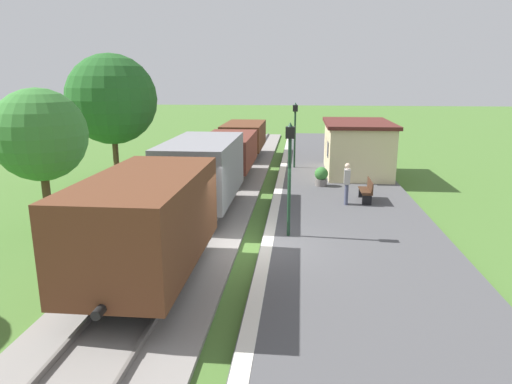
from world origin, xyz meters
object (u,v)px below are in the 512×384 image
(station_hut, at_px, (357,147))
(lamp_post_near, at_px, (290,159))
(bench_near_hut, at_px, (367,190))
(lamp_post_far, at_px, (295,123))
(tree_trackside_far, at_px, (112,99))
(bench_down_platform, at_px, (343,149))
(tree_trackside_mid, at_px, (40,135))
(person_waiting, at_px, (347,182))
(potted_planter, at_px, (321,176))
(freight_train, at_px, (214,165))

(station_hut, distance_m, lamp_post_near, 11.28)
(bench_near_hut, bearing_deg, station_hut, 87.93)
(bench_near_hut, height_order, lamp_post_far, lamp_post_far)
(lamp_post_near, distance_m, tree_trackside_far, 12.00)
(bench_near_hut, xyz_separation_m, lamp_post_near, (-3.15, -4.68, 2.08))
(bench_down_platform, xyz_separation_m, tree_trackside_far, (-12.11, -8.32, 3.54))
(station_hut, xyz_separation_m, tree_trackside_far, (-12.33, -2.85, 2.60))
(station_hut, xyz_separation_m, tree_trackside_mid, (-11.83, -10.27, 1.74))
(tree_trackside_mid, bearing_deg, person_waiting, 18.83)
(potted_planter, bearing_deg, tree_trackside_mid, -144.90)
(freight_train, height_order, lamp_post_far, lamp_post_far)
(potted_planter, relative_size, lamp_post_near, 0.25)
(potted_planter, distance_m, tree_trackside_far, 10.91)
(tree_trackside_far, bearing_deg, bench_near_hut, -14.70)
(tree_trackside_mid, relative_size, tree_trackside_far, 0.77)
(freight_train, xyz_separation_m, lamp_post_far, (3.43, 6.57, 1.25))
(bench_near_hut, bearing_deg, lamp_post_far, 113.55)
(tree_trackside_mid, bearing_deg, freight_train, 44.25)
(station_hut, relative_size, lamp_post_far, 1.57)
(lamp_post_far, bearing_deg, station_hut, -19.55)
(freight_train, height_order, station_hut, station_hut)
(tree_trackside_mid, bearing_deg, lamp_post_far, 53.58)
(lamp_post_near, height_order, tree_trackside_mid, tree_trackside_mid)
(potted_planter, relative_size, tree_trackside_mid, 0.18)
(bench_near_hut, xyz_separation_m, tree_trackside_far, (-12.11, 3.18, 3.54))
(bench_near_hut, bearing_deg, freight_train, 174.35)
(tree_trackside_mid, bearing_deg, bench_near_hut, 20.09)
(freight_train, distance_m, lamp_post_far, 7.52)
(station_hut, bearing_deg, bench_down_platform, 92.29)
(bench_near_hut, xyz_separation_m, potted_planter, (-1.79, 2.65, 0.00))
(lamp_post_far, bearing_deg, tree_trackside_far, -155.69)
(tree_trackside_far, bearing_deg, freight_train, -24.55)
(bench_down_platform, relative_size, tree_trackside_far, 0.23)
(bench_down_platform, bearing_deg, lamp_post_near, -101.01)
(station_hut, bearing_deg, freight_train, -141.67)
(bench_down_platform, height_order, tree_trackside_mid, tree_trackside_mid)
(bench_down_platform, xyz_separation_m, lamp_post_near, (-3.15, -16.17, 2.08))
(freight_train, xyz_separation_m, tree_trackside_far, (-5.53, 2.52, 2.70))
(station_hut, height_order, lamp_post_near, lamp_post_near)
(tree_trackside_mid, bearing_deg, bench_down_platform, 53.59)
(person_waiting, xyz_separation_m, lamp_post_far, (-2.24, 7.82, 1.62))
(freight_train, height_order, tree_trackside_mid, tree_trackside_mid)
(tree_trackside_far, bearing_deg, station_hut, 13.03)
(bench_down_platform, xyz_separation_m, tree_trackside_mid, (-11.61, -15.74, 2.67))
(lamp_post_near, bearing_deg, freight_train, 122.78)
(bench_down_platform, distance_m, tree_trackside_mid, 19.74)
(person_waiting, distance_m, tree_trackside_mid, 11.52)
(bench_near_hut, relative_size, lamp_post_far, 0.41)
(bench_near_hut, distance_m, tree_trackside_mid, 12.65)
(person_waiting, xyz_separation_m, potted_planter, (-0.88, 3.25, -0.46))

